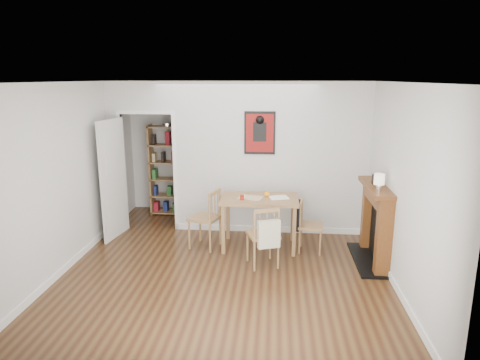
# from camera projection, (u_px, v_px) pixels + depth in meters

# --- Properties ---
(ground) EXTENTS (5.20, 5.20, 0.00)m
(ground) POSITION_uv_depth(u_px,v_px,m) (228.00, 262.00, 6.30)
(ground) COLOR #4C3218
(ground) RESTS_ON ground
(room_shell) EXTENTS (5.20, 5.20, 5.20)m
(room_shell) POSITION_uv_depth(u_px,v_px,m) (242.00, 159.00, 7.29)
(room_shell) COLOR silver
(room_shell) RESTS_ON ground
(dining_table) EXTENTS (1.21, 0.77, 0.82)m
(dining_table) POSITION_uv_depth(u_px,v_px,m) (260.00, 204.00, 6.72)
(dining_table) COLOR #926544
(dining_table) RESTS_ON ground
(chair_left) EXTENTS (0.60, 0.60, 0.95)m
(chair_left) POSITION_uv_depth(u_px,v_px,m) (205.00, 218.00, 6.79)
(chair_left) COLOR #956F45
(chair_left) RESTS_ON ground
(chair_right) EXTENTS (0.51, 0.46, 0.81)m
(chair_right) POSITION_uv_depth(u_px,v_px,m) (310.00, 225.00, 6.63)
(chair_right) COLOR #956F45
(chair_right) RESTS_ON ground
(chair_front) EXTENTS (0.58, 0.62, 0.91)m
(chair_front) POSITION_uv_depth(u_px,v_px,m) (263.00, 235.00, 6.11)
(chair_front) COLOR #956F45
(chair_front) RESTS_ON ground
(bookshelf) EXTENTS (0.75, 0.30, 1.78)m
(bookshelf) POSITION_uv_depth(u_px,v_px,m) (169.00, 171.00, 8.37)
(bookshelf) COLOR #926544
(bookshelf) RESTS_ON ground
(fireplace) EXTENTS (0.45, 1.25, 1.16)m
(fireplace) POSITION_uv_depth(u_px,v_px,m) (377.00, 221.00, 6.22)
(fireplace) COLOR brown
(fireplace) RESTS_ON ground
(red_glass) EXTENTS (0.06, 0.06, 0.08)m
(red_glass) POSITION_uv_depth(u_px,v_px,m) (242.00, 197.00, 6.56)
(red_glass) COLOR maroon
(red_glass) RESTS_ON dining_table
(orange_fruit) EXTENTS (0.09, 0.09, 0.09)m
(orange_fruit) POSITION_uv_depth(u_px,v_px,m) (267.00, 194.00, 6.74)
(orange_fruit) COLOR orange
(orange_fruit) RESTS_ON dining_table
(placemat) EXTENTS (0.42, 0.36, 0.00)m
(placemat) POSITION_uv_depth(u_px,v_px,m) (251.00, 197.00, 6.70)
(placemat) COLOR beige
(placemat) RESTS_ON dining_table
(notebook) EXTENTS (0.34, 0.28, 0.01)m
(notebook) POSITION_uv_depth(u_px,v_px,m) (279.00, 197.00, 6.68)
(notebook) COLOR white
(notebook) RESTS_ON dining_table
(mantel_lamp) EXTENTS (0.15, 0.15, 0.23)m
(mantel_lamp) POSITION_uv_depth(u_px,v_px,m) (379.00, 180.00, 5.79)
(mantel_lamp) COLOR silver
(mantel_lamp) RESTS_ON fireplace
(ceramic_jar_a) EXTENTS (0.11, 0.11, 0.13)m
(ceramic_jar_a) POSITION_uv_depth(u_px,v_px,m) (376.00, 179.00, 6.17)
(ceramic_jar_a) COLOR black
(ceramic_jar_a) RESTS_ON fireplace
(ceramic_jar_b) EXTENTS (0.09, 0.09, 0.11)m
(ceramic_jar_b) POSITION_uv_depth(u_px,v_px,m) (376.00, 177.00, 6.36)
(ceramic_jar_b) COLOR black
(ceramic_jar_b) RESTS_ON fireplace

